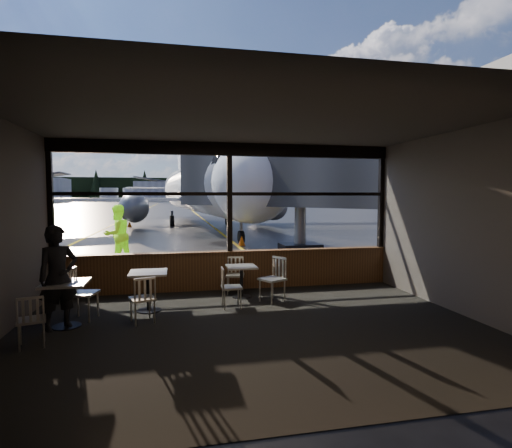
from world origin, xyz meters
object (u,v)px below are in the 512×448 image
object	(u,v)px
cafe_table_mid	(149,292)
cone_wing	(130,224)
passenger	(58,278)
airliner	(202,156)
chair_near_n	(235,276)
chair_near_e	(272,280)
chair_left_s	(31,321)
chair_mid_s	(142,299)
ground_crew	(117,235)
cone_nose	(242,241)
cafe_table_left	(66,305)
cafe_table_near	(242,282)
jet_bridge	(302,188)
chair_mid_w	(83,294)
chair_near_w	(232,288)

from	to	relation	value
cafe_table_mid	cone_wing	xyz separation A→B (m)	(-2.67, 22.28, -0.17)
passenger	cone_wing	xyz separation A→B (m)	(-1.25, 23.06, -0.66)
airliner	chair_near_n	size ratio (longest dim) A/B	40.32
chair_near_e	chair_left_s	distance (m)	4.47
chair_mid_s	ground_crew	xyz separation A→B (m)	(-1.28, 6.53, 0.56)
cone_nose	cone_wing	distance (m)	13.86
cone_wing	cafe_table_left	bearing A→B (deg)	-86.66
cafe_table_left	chair_mid_s	world-z (taller)	chair_mid_s
chair_near_e	cone_nose	distance (m)	9.75
airliner	chair_near_e	bearing A→B (deg)	-95.47
chair_near_n	chair_mid_s	bearing A→B (deg)	54.77
cafe_table_near	ground_crew	bearing A→B (deg)	122.73
cafe_table_left	cone_wing	bearing A→B (deg)	93.34
jet_bridge	chair_mid_w	bearing A→B (deg)	-131.60
cafe_table_left	chair_near_e	size ratio (longest dim) A/B	0.82
airliner	jet_bridge	size ratio (longest dim) A/B	2.92
chair_near_n	chair_left_s	distance (m)	4.33
airliner	cafe_table_mid	distance (m)	22.92
jet_bridge	ground_crew	size ratio (longest dim) A/B	5.94
chair_near_e	chair_left_s	size ratio (longest dim) A/B	1.19
cone_nose	airliner	bearing A→B (deg)	94.11
cafe_table_near	cone_nose	world-z (taller)	cafe_table_near
airliner	chair_near_w	distance (m)	22.88
cafe_table_near	cone_nose	xyz separation A→B (m)	(1.56, 9.18, -0.13)
chair_near_w	chair_mid_w	bearing A→B (deg)	-85.05
chair_near_e	chair_mid_w	size ratio (longest dim) A/B	1.00
chair_near_w	jet_bridge	bearing A→B (deg)	152.15
jet_bridge	ground_crew	xyz separation A→B (m)	(-6.75, -1.21, -1.57)
cafe_table_left	cone_nose	size ratio (longest dim) A/B	1.73
cafe_table_near	chair_near_w	world-z (taller)	chair_near_w
cafe_table_near	cafe_table_mid	size ratio (longest dim) A/B	0.90
cafe_table_left	chair_mid_s	bearing A→B (deg)	-0.47
cafe_table_mid	cafe_table_near	bearing A→B (deg)	19.77
jet_bridge	chair_near_w	size ratio (longest dim) A/B	14.08
chair_near_w	airliner	bearing A→B (deg)	177.57
chair_near_n	airliner	bearing A→B (deg)	-79.72
cafe_table_left	chair_near_w	world-z (taller)	chair_near_w
chair_mid_s	chair_mid_w	size ratio (longest dim) A/B	0.89
cone_wing	cafe_table_mid	bearing A→B (deg)	-83.18
cafe_table_near	passenger	size ratio (longest dim) A/B	0.40
cafe_table_near	chair_mid_w	size ratio (longest dim) A/B	0.73
cafe_table_left	passenger	bearing A→B (deg)	-140.01
airliner	chair_near_w	bearing A→B (deg)	-97.80
chair_near_n	cone_wing	distance (m)	21.71
chair_near_e	chair_near_n	world-z (taller)	chair_near_e
jet_bridge	chair_near_w	world-z (taller)	jet_bridge
cafe_table_mid	chair_near_e	xyz separation A→B (m)	(2.53, 0.18, 0.09)
cafe_table_left	cone_wing	xyz separation A→B (m)	(-1.34, 22.98, -0.17)
cone_wing	chair_near_w	bearing A→B (deg)	-79.17
cafe_table_near	cone_wing	world-z (taller)	cafe_table_near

